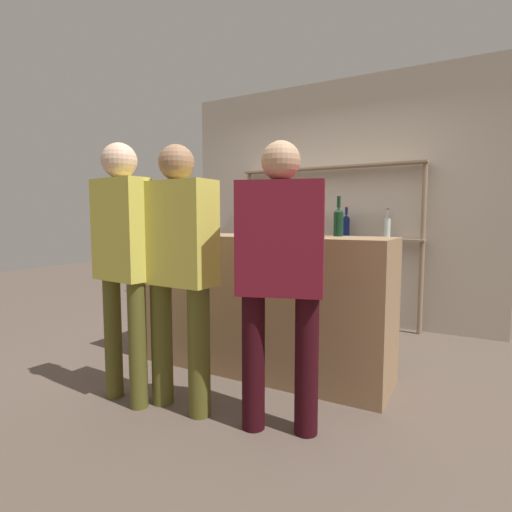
{
  "coord_description": "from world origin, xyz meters",
  "views": [
    {
      "loc": [
        1.52,
        -2.75,
        1.22
      ],
      "look_at": [
        0.0,
        0.0,
        0.92
      ],
      "focal_mm": 28.0,
      "sensor_mm": 36.0,
      "label": 1
    }
  ],
  "objects_px": {
    "counter_bottle_1": "(289,219)",
    "customer_right": "(280,267)",
    "counter_bottle_2": "(275,217)",
    "counter_bottle_3": "(338,221)",
    "customer_left": "(122,251)",
    "cork_jar": "(178,224)",
    "ice_bucket": "(183,222)",
    "counter_bottle_0": "(192,217)",
    "customer_center": "(178,259)"
  },
  "relations": [
    {
      "from": "counter_bottle_1",
      "to": "counter_bottle_2",
      "type": "xyz_separation_m",
      "value": [
        -0.2,
        0.16,
        0.02
      ]
    },
    {
      "from": "counter_bottle_0",
      "to": "customer_right",
      "type": "bearing_deg",
      "value": -33.86
    },
    {
      "from": "counter_bottle_1",
      "to": "ice_bucket",
      "type": "bearing_deg",
      "value": -176.0
    },
    {
      "from": "counter_bottle_3",
      "to": "counter_bottle_1",
      "type": "bearing_deg",
      "value": -148.43
    },
    {
      "from": "counter_bottle_2",
      "to": "ice_bucket",
      "type": "relative_size",
      "value": 1.79
    },
    {
      "from": "counter_bottle_1",
      "to": "customer_left",
      "type": "height_order",
      "value": "customer_left"
    },
    {
      "from": "customer_center",
      "to": "customer_left",
      "type": "height_order",
      "value": "customer_left"
    },
    {
      "from": "customer_right",
      "to": "cork_jar",
      "type": "bearing_deg",
      "value": 41.91
    },
    {
      "from": "counter_bottle_1",
      "to": "customer_right",
      "type": "bearing_deg",
      "value": -69.2
    },
    {
      "from": "ice_bucket",
      "to": "customer_center",
      "type": "distance_m",
      "value": 0.96
    },
    {
      "from": "ice_bucket",
      "to": "cork_jar",
      "type": "height_order",
      "value": "ice_bucket"
    },
    {
      "from": "ice_bucket",
      "to": "customer_left",
      "type": "bearing_deg",
      "value": -77.4
    },
    {
      "from": "counter_bottle_2",
      "to": "cork_jar",
      "type": "relative_size",
      "value": 2.22
    },
    {
      "from": "counter_bottle_3",
      "to": "cork_jar",
      "type": "xyz_separation_m",
      "value": [
        -1.43,
        -0.13,
        -0.03
      ]
    },
    {
      "from": "counter_bottle_2",
      "to": "customer_right",
      "type": "relative_size",
      "value": 0.23
    },
    {
      "from": "counter_bottle_1",
      "to": "ice_bucket",
      "type": "relative_size",
      "value": 1.55
    },
    {
      "from": "counter_bottle_3",
      "to": "customer_left",
      "type": "bearing_deg",
      "value": -134.68
    },
    {
      "from": "counter_bottle_1",
      "to": "cork_jar",
      "type": "distance_m",
      "value": 1.12
    },
    {
      "from": "customer_center",
      "to": "ice_bucket",
      "type": "bearing_deg",
      "value": 40.59
    },
    {
      "from": "counter_bottle_1",
      "to": "counter_bottle_3",
      "type": "xyz_separation_m",
      "value": [
        0.32,
        0.19,
        -0.01
      ]
    },
    {
      "from": "counter_bottle_3",
      "to": "customer_right",
      "type": "relative_size",
      "value": 0.18
    },
    {
      "from": "counter_bottle_0",
      "to": "counter_bottle_2",
      "type": "height_order",
      "value": "counter_bottle_0"
    },
    {
      "from": "customer_left",
      "to": "customer_right",
      "type": "distance_m",
      "value": 1.06
    },
    {
      "from": "counter_bottle_1",
      "to": "customer_center",
      "type": "bearing_deg",
      "value": -115.65
    },
    {
      "from": "counter_bottle_0",
      "to": "customer_left",
      "type": "height_order",
      "value": "customer_left"
    },
    {
      "from": "counter_bottle_1",
      "to": "cork_jar",
      "type": "height_order",
      "value": "counter_bottle_1"
    },
    {
      "from": "counter_bottle_3",
      "to": "cork_jar",
      "type": "bearing_deg",
      "value": -175.02
    },
    {
      "from": "counter_bottle_1",
      "to": "customer_right",
      "type": "relative_size",
      "value": 0.2
    },
    {
      "from": "customer_right",
      "to": "customer_left",
      "type": "bearing_deg",
      "value": 80.88
    },
    {
      "from": "counter_bottle_2",
      "to": "counter_bottle_3",
      "type": "bearing_deg",
      "value": 3.37
    },
    {
      "from": "counter_bottle_1",
      "to": "counter_bottle_2",
      "type": "relative_size",
      "value": 0.86
    },
    {
      "from": "customer_left",
      "to": "counter_bottle_3",
      "type": "bearing_deg",
      "value": -37.6
    },
    {
      "from": "counter_bottle_1",
      "to": "ice_bucket",
      "type": "xyz_separation_m",
      "value": [
        -0.96,
        -0.07,
        -0.02
      ]
    },
    {
      "from": "counter_bottle_1",
      "to": "counter_bottle_2",
      "type": "bearing_deg",
      "value": 140.64
    },
    {
      "from": "cork_jar",
      "to": "counter_bottle_3",
      "type": "bearing_deg",
      "value": 4.98
    },
    {
      "from": "counter_bottle_0",
      "to": "customer_center",
      "type": "relative_size",
      "value": 0.23
    },
    {
      "from": "cork_jar",
      "to": "customer_center",
      "type": "height_order",
      "value": "customer_center"
    },
    {
      "from": "customer_left",
      "to": "cork_jar",
      "type": "bearing_deg",
      "value": 26.74
    },
    {
      "from": "counter_bottle_3",
      "to": "customer_left",
      "type": "distance_m",
      "value": 1.56
    },
    {
      "from": "counter_bottle_2",
      "to": "ice_bucket",
      "type": "xyz_separation_m",
      "value": [
        -0.76,
        -0.23,
        -0.04
      ]
    },
    {
      "from": "ice_bucket",
      "to": "cork_jar",
      "type": "bearing_deg",
      "value": 139.69
    },
    {
      "from": "customer_center",
      "to": "customer_left",
      "type": "bearing_deg",
      "value": 107.25
    },
    {
      "from": "counter_bottle_0",
      "to": "counter_bottle_3",
      "type": "relative_size",
      "value": 1.28
    },
    {
      "from": "cork_jar",
      "to": "customer_left",
      "type": "bearing_deg",
      "value": -70.33
    },
    {
      "from": "counter_bottle_0",
      "to": "counter_bottle_2",
      "type": "distance_m",
      "value": 0.8
    },
    {
      "from": "counter_bottle_2",
      "to": "counter_bottle_0",
      "type": "bearing_deg",
      "value": -176.8
    },
    {
      "from": "counter_bottle_1",
      "to": "counter_bottle_0",
      "type": "bearing_deg",
      "value": 173.18
    },
    {
      "from": "counter_bottle_2",
      "to": "customer_right",
      "type": "bearing_deg",
      "value": -61.97
    },
    {
      "from": "counter_bottle_2",
      "to": "customer_left",
      "type": "bearing_deg",
      "value": -118.05
    },
    {
      "from": "counter_bottle_0",
      "to": "customer_left",
      "type": "relative_size",
      "value": 0.23
    }
  ]
}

